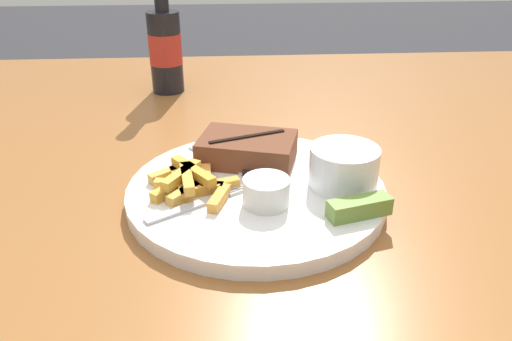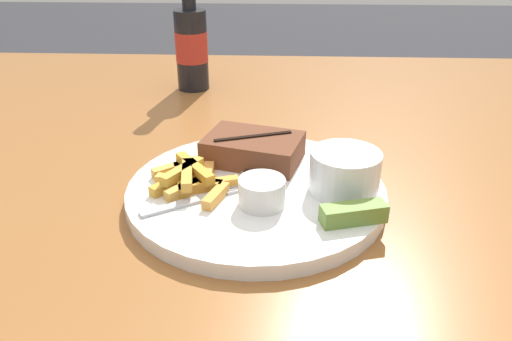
{
  "view_description": "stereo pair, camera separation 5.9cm",
  "coord_description": "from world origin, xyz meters",
  "views": [
    {
      "loc": [
        -0.03,
        -0.52,
        1.03
      ],
      "look_at": [
        0.0,
        0.0,
        0.76
      ],
      "focal_mm": 35.0,
      "sensor_mm": 36.0,
      "label": 1
    },
    {
      "loc": [
        0.02,
        -0.52,
        1.03
      ],
      "look_at": [
        0.0,
        0.0,
        0.76
      ],
      "focal_mm": 35.0,
      "sensor_mm": 36.0,
      "label": 2
    }
  ],
  "objects": [
    {
      "name": "fork_utensil",
      "position": [
        -0.07,
        -0.04,
        0.74
      ],
      "size": [
        0.12,
        0.08,
        0.0
      ],
      "rotation": [
        0.0,
        0.0,
        6.83
      ],
      "color": "#B7B7BC",
      "rests_on": "dinner_plate"
    },
    {
      "name": "beer_bottle",
      "position": [
        -0.14,
        0.42,
        0.81
      ],
      "size": [
        0.06,
        0.06,
        0.24
      ],
      "color": "black",
      "rests_on": "dining_table"
    },
    {
      "name": "dining_table",
      "position": [
        0.0,
        0.0,
        0.66
      ],
      "size": [
        1.51,
        1.35,
        0.72
      ],
      "color": "#935B2D",
      "rests_on": "ground_plane"
    },
    {
      "name": "pickle_spear",
      "position": [
        0.11,
        -0.07,
        0.75
      ],
      "size": [
        0.07,
        0.04,
        0.02
      ],
      "color": "olive",
      "rests_on": "dinner_plate"
    },
    {
      "name": "dipping_sauce_cup",
      "position": [
        0.01,
        -0.04,
        0.76
      ],
      "size": [
        0.05,
        0.05,
        0.03
      ],
      "color": "silver",
      "rests_on": "dinner_plate"
    },
    {
      "name": "steak_portion",
      "position": [
        -0.01,
        0.07,
        0.75
      ],
      "size": [
        0.14,
        0.11,
        0.04
      ],
      "color": "brown",
      "rests_on": "dinner_plate"
    },
    {
      "name": "fries_pile",
      "position": [
        -0.08,
        -0.0,
        0.75
      ],
      "size": [
        0.11,
        0.12,
        0.02
      ],
      "color": "gold",
      "rests_on": "dinner_plate"
    },
    {
      "name": "dinner_plate",
      "position": [
        0.0,
        0.0,
        0.73
      ],
      "size": [
        0.31,
        0.31,
        0.02
      ],
      "color": "white",
      "rests_on": "dining_table"
    },
    {
      "name": "coleslaw_cup",
      "position": [
        0.1,
        -0.01,
        0.77
      ],
      "size": [
        0.08,
        0.08,
        0.05
      ],
      "color": "white",
      "rests_on": "dinner_plate"
    },
    {
      "name": "knife_utensil",
      "position": [
        -0.02,
        0.04,
        0.74
      ],
      "size": [
        0.12,
        0.14,
        0.01
      ],
      "rotation": [
        0.0,
        0.0,
        2.26
      ],
      "color": "#B7B7BC",
      "rests_on": "dinner_plate"
    }
  ]
}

